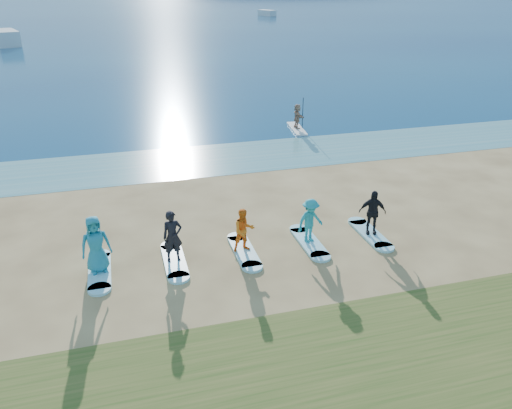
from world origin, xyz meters
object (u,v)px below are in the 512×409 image
object	(u,v)px
boat_offshore_b	(267,16)
student_3	(310,221)
student_2	(244,230)
surfboard_3	(309,242)
boat_offshore_a	(7,45)
surfboard_1	(174,261)
surfboard_2	(244,251)
student_0	(96,244)
paddleboarder	(297,116)
surfboard_4	(370,234)
surfboard_0	(100,271)
student_4	(372,212)
paddleboard	(297,129)
student_1	(173,236)

from	to	relation	value
boat_offshore_b	student_3	distance (m)	123.23
student_2	surfboard_3	size ratio (longest dim) A/B	0.70
boat_offshore_a	surfboard_1	bearing A→B (deg)	-93.67
surfboard_1	surfboard_3	bearing A→B (deg)	0.00
surfboard_2	student_3	xyz separation A→B (m)	(2.39, 0.00, 0.85)
surfboard_1	student_3	size ratio (longest dim) A/B	1.36
student_0	surfboard_2	bearing A→B (deg)	-11.21
paddleboarder	surfboard_4	size ratio (longest dim) A/B	0.68
surfboard_0	surfboard_1	xyz separation A→B (m)	(2.39, 0.00, 0.00)
boat_offshore_a	student_3	world-z (taller)	student_3
surfboard_0	student_4	bearing A→B (deg)	0.00
student_0	surfboard_4	world-z (taller)	student_0
paddleboarder	student_2	bearing A→B (deg)	153.74
paddleboard	surfboard_0	size ratio (longest dim) A/B	1.36
student_0	surfboard_3	distance (m)	7.23
surfboard_0	surfboard_2	xyz separation A→B (m)	(4.78, 0.00, 0.00)
student_0	surfboard_1	xyz separation A→B (m)	(2.39, 0.00, -0.99)
surfboard_4	surfboard_2	bearing A→B (deg)	180.00
student_0	student_4	distance (m)	9.55
surfboard_3	surfboard_0	bearing A→B (deg)	180.00
paddleboard	student_1	bearing A→B (deg)	-116.44
student_0	student_3	distance (m)	7.17
boat_offshore_b	student_2	world-z (taller)	student_2
boat_offshore_b	surfboard_1	distance (m)	124.64
surfboard_1	surfboard_3	size ratio (longest dim) A/B	1.00
surfboard_4	student_4	size ratio (longest dim) A/B	1.32
paddleboard	surfboard_4	xyz separation A→B (m)	(-2.25, -14.03, -0.01)
student_0	surfboard_1	world-z (taller)	student_0
boat_offshore_a	surfboard_0	size ratio (longest dim) A/B	3.43
student_1	surfboard_1	bearing A→B (deg)	0.00
paddleboard	student_3	size ratio (longest dim) A/B	1.86
student_0	surfboard_2	xyz separation A→B (m)	(4.78, 0.00, -0.99)
boat_offshore_b	student_1	size ratio (longest dim) A/B	2.91
surfboard_2	student_4	size ratio (longest dim) A/B	1.32
paddleboard	surfboard_4	bearing A→B (deg)	-91.68
student_1	student_4	xyz separation A→B (m)	(7.16, 0.00, -0.05)
surfboard_0	student_3	world-z (taller)	student_3
surfboard_3	paddleboarder	bearing A→B (deg)	71.70
student_3	student_4	bearing A→B (deg)	-17.76
student_4	surfboard_2	bearing A→B (deg)	-161.13
boat_offshore_a	surfboard_2	size ratio (longest dim) A/B	3.43
surfboard_0	surfboard_3	size ratio (longest dim) A/B	1.00
boat_offshore_a	surfboard_0	world-z (taller)	boat_offshore_a
student_4	boat_offshore_b	bearing A→B (deg)	93.78
paddleboarder	surfboard_1	bearing A→B (deg)	146.48
paddleboarder	student_0	size ratio (longest dim) A/B	0.79
student_0	student_2	bearing A→B (deg)	-11.21
paddleboarder	boat_offshore_a	xyz separation A→B (m)	(-24.88, 53.04, -0.86)
surfboard_1	surfboard_3	world-z (taller)	same
paddleboarder	student_4	size ratio (longest dim) A/B	0.89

